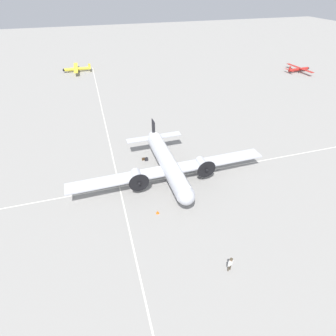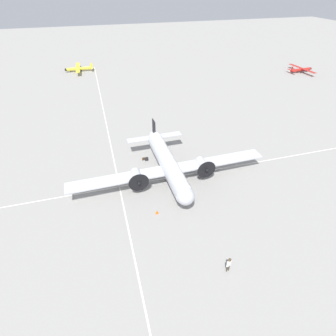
{
  "view_description": "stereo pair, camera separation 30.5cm",
  "coord_description": "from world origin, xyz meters",
  "px_view_note": "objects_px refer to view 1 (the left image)",
  "views": [
    {
      "loc": [
        8.43,
        28.38,
        23.22
      ],
      "look_at": [
        0.0,
        0.0,
        1.5
      ],
      "focal_mm": 28.0,
      "sensor_mm": 36.0,
      "label": 1
    },
    {
      "loc": [
        8.13,
        28.47,
        23.22
      ],
      "look_at": [
        0.0,
        0.0,
        1.5
      ],
      "focal_mm": 28.0,
      "sensor_mm": 36.0,
      "label": 2
    }
  ],
  "objects_px": {
    "suitcase_near_door": "(143,159)",
    "suitcase_upright_spare": "(146,159)",
    "light_aircraft_distant": "(76,69)",
    "traffic_cone": "(158,212)",
    "light_aircraft_taxiing": "(299,69)",
    "crew_foreground": "(230,263)",
    "airliner_main": "(169,164)"
  },
  "relations": [
    {
      "from": "traffic_cone",
      "to": "suitcase_upright_spare",
      "type": "bearing_deg",
      "value": -95.89
    },
    {
      "from": "light_aircraft_taxiing",
      "to": "traffic_cone",
      "type": "height_order",
      "value": "light_aircraft_taxiing"
    },
    {
      "from": "suitcase_upright_spare",
      "to": "light_aircraft_taxiing",
      "type": "height_order",
      "value": "light_aircraft_taxiing"
    },
    {
      "from": "crew_foreground",
      "to": "traffic_cone",
      "type": "bearing_deg",
      "value": 100.32
    },
    {
      "from": "airliner_main",
      "to": "crew_foreground",
      "type": "bearing_deg",
      "value": 4.21
    },
    {
      "from": "suitcase_near_door",
      "to": "suitcase_upright_spare",
      "type": "height_order",
      "value": "suitcase_upright_spare"
    },
    {
      "from": "suitcase_near_door",
      "to": "light_aircraft_taxiing",
      "type": "xyz_separation_m",
      "value": [
        -54.54,
        -32.61,
        0.6
      ]
    },
    {
      "from": "suitcase_upright_spare",
      "to": "traffic_cone",
      "type": "relative_size",
      "value": 1.37
    },
    {
      "from": "light_aircraft_taxiing",
      "to": "traffic_cone",
      "type": "distance_m",
      "value": 70.83
    },
    {
      "from": "traffic_cone",
      "to": "crew_foreground",
      "type": "bearing_deg",
      "value": 116.99
    },
    {
      "from": "traffic_cone",
      "to": "suitcase_near_door",
      "type": "bearing_deg",
      "value": -93.83
    },
    {
      "from": "light_aircraft_distant",
      "to": "light_aircraft_taxiing",
      "type": "height_order",
      "value": "light_aircraft_distant"
    },
    {
      "from": "light_aircraft_taxiing",
      "to": "traffic_cone",
      "type": "xyz_separation_m",
      "value": [
        55.32,
        44.24,
        -0.61
      ]
    },
    {
      "from": "light_aircraft_distant",
      "to": "traffic_cone",
      "type": "xyz_separation_m",
      "value": [
        -8.46,
        63.36,
        -0.64
      ]
    },
    {
      "from": "crew_foreground",
      "to": "light_aircraft_distant",
      "type": "height_order",
      "value": "light_aircraft_distant"
    },
    {
      "from": "suitcase_near_door",
      "to": "traffic_cone",
      "type": "height_order",
      "value": "suitcase_near_door"
    },
    {
      "from": "crew_foreground",
      "to": "traffic_cone",
      "type": "distance_m",
      "value": 10.52
    },
    {
      "from": "suitcase_near_door",
      "to": "light_aircraft_taxiing",
      "type": "height_order",
      "value": "light_aircraft_taxiing"
    },
    {
      "from": "suitcase_upright_spare",
      "to": "light_aircraft_distant",
      "type": "xyz_separation_m",
      "value": [
        9.63,
        -52.02,
        0.56
      ]
    },
    {
      "from": "crew_foreground",
      "to": "light_aircraft_distant",
      "type": "xyz_separation_m",
      "value": [
        13.22,
        -72.71,
        -0.28
      ]
    },
    {
      "from": "airliner_main",
      "to": "light_aircraft_distant",
      "type": "xyz_separation_m",
      "value": [
        11.75,
        -57.13,
        -1.5
      ]
    },
    {
      "from": "light_aircraft_taxiing",
      "to": "airliner_main",
      "type": "bearing_deg",
      "value": -147.61
    },
    {
      "from": "suitcase_near_door",
      "to": "traffic_cone",
      "type": "distance_m",
      "value": 11.66
    },
    {
      "from": "light_aircraft_distant",
      "to": "traffic_cone",
      "type": "relative_size",
      "value": 23.69
    },
    {
      "from": "crew_foreground",
      "to": "suitcase_upright_spare",
      "type": "distance_m",
      "value": 21.01
    },
    {
      "from": "airliner_main",
      "to": "light_aircraft_taxiing",
      "type": "relative_size",
      "value": 2.67
    },
    {
      "from": "light_aircraft_distant",
      "to": "traffic_cone",
      "type": "distance_m",
      "value": 63.93
    },
    {
      "from": "suitcase_upright_spare",
      "to": "traffic_cone",
      "type": "xyz_separation_m",
      "value": [
        1.17,
        11.35,
        -0.09
      ]
    },
    {
      "from": "light_aircraft_taxiing",
      "to": "traffic_cone",
      "type": "relative_size",
      "value": 22.2
    },
    {
      "from": "light_aircraft_taxiing",
      "to": "light_aircraft_distant",
      "type": "bearing_deg",
      "value": 159.56
    },
    {
      "from": "suitcase_near_door",
      "to": "light_aircraft_distant",
      "type": "bearing_deg",
      "value": -79.87
    },
    {
      "from": "light_aircraft_taxiing",
      "to": "suitcase_near_door",
      "type": "bearing_deg",
      "value": -152.87
    }
  ]
}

